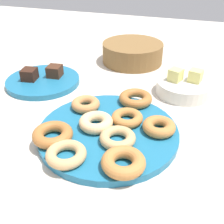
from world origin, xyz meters
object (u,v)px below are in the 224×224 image
(donut_7, at_px, (66,154))
(donut_8, at_px, (86,104))
(donut_6, at_px, (53,135))
(brownie_near, at_px, (29,74))
(donut_2, at_px, (127,118))
(donut_plate, at_px, (108,132))
(donut_0, at_px, (118,138))
(donut_1, at_px, (123,162))
(brownie_far, at_px, (55,71))
(melon_chunk_left, at_px, (176,75))
(donut_5, at_px, (136,98))
(donut_3, at_px, (159,127))
(donut_4, at_px, (96,123))
(melon_chunk_right, at_px, (196,76))
(cake_plate, at_px, (43,81))
(basket, at_px, (132,53))
(fruit_bowl, at_px, (184,88))

(donut_7, distance_m, donut_8, 0.20)
(donut_6, distance_m, brownie_near, 0.34)
(donut_2, bearing_deg, donut_plate, -127.86)
(donut_0, distance_m, donut_1, 0.08)
(brownie_far, relative_size, melon_chunk_left, 1.27)
(donut_2, distance_m, donut_7, 0.19)
(donut_5, distance_m, donut_7, 0.28)
(donut_8, distance_m, brownie_near, 0.26)
(donut_6, bearing_deg, brownie_far, 117.03)
(donut_plate, height_order, donut_1, donut_1)
(donut_5, bearing_deg, brownie_near, 173.86)
(donut_3, distance_m, donut_7, 0.22)
(donut_6, bearing_deg, donut_8, 82.83)
(donut_4, height_order, melon_chunk_right, melon_chunk_right)
(donut_7, bearing_deg, donut_4, 81.41)
(donut_1, bearing_deg, melon_chunk_right, 74.38)
(donut_0, height_order, cake_plate, donut_0)
(donut_6, relative_size, brownie_near, 1.99)
(donut_6, xyz_separation_m, melon_chunk_left, (0.23, 0.34, 0.03))
(donut_1, xyz_separation_m, donut_2, (-0.03, 0.16, -0.00))
(donut_4, bearing_deg, brownie_near, 148.26)
(brownie_near, bearing_deg, donut_7, -47.83)
(donut_3, bearing_deg, donut_1, -108.02)
(donut_0, bearing_deg, donut_plate, 131.58)
(donut_0, height_order, basket, basket)
(donut_2, distance_m, melon_chunk_left, 0.24)
(donut_0, distance_m, basket, 0.52)
(donut_8, xyz_separation_m, cake_plate, (-0.20, 0.13, -0.02))
(melon_chunk_left, bearing_deg, donut_7, -113.56)
(melon_chunk_left, bearing_deg, donut_plate, -114.43)
(cake_plate, bearing_deg, donut_7, -53.25)
(donut_1, distance_m, donut_5, 0.26)
(donut_8, distance_m, melon_chunk_right, 0.34)
(donut_3, height_order, fruit_bowl, donut_3)
(donut_4, relative_size, melon_chunk_right, 2.27)
(melon_chunk_left, distance_m, melon_chunk_right, 0.06)
(donut_1, height_order, basket, basket)
(donut_plate, xyz_separation_m, melon_chunk_right, (0.18, 0.28, 0.05))
(donut_5, relative_size, donut_8, 1.20)
(donut_5, bearing_deg, cake_plate, 170.12)
(donut_plate, height_order, fruit_bowl, fruit_bowl)
(donut_plate, bearing_deg, cake_plate, 145.56)
(donut_0, bearing_deg, brownie_far, 137.81)
(donut_5, bearing_deg, donut_8, -149.62)
(brownie_near, relative_size, fruit_bowl, 0.28)
(cake_plate, bearing_deg, donut_3, -22.72)
(donut_2, height_order, brownie_far, brownie_far)
(donut_2, relative_size, fruit_bowl, 0.48)
(melon_chunk_right, bearing_deg, donut_7, -119.43)
(cake_plate, height_order, fruit_bowl, fruit_bowl)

